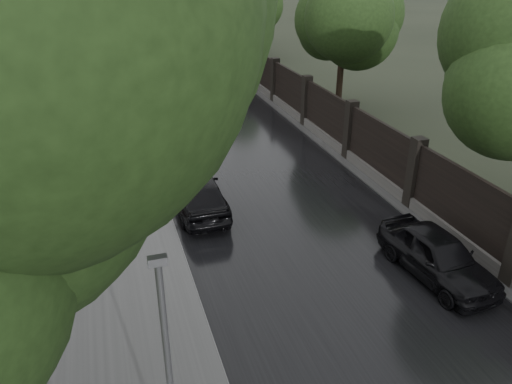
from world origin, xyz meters
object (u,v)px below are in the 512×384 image
tree_left_far (51,12)px  car_right_near (437,255)px  tree_right_b (344,23)px  traffic_light (126,73)px  hatchback_left (198,193)px

tree_left_far → car_right_near: 26.69m
tree_right_b → traffic_light: (-11.80, 2.99, -2.55)m
hatchback_left → traffic_light: bearing=-83.8°
car_right_near → tree_left_far: bearing=109.5°
traffic_light → car_right_near: size_ratio=0.98×
tree_right_b → car_right_near: tree_right_b is taller
tree_right_b → car_right_near: (-4.69, -15.98, -4.26)m
tree_right_b → hatchback_left: (-10.43, -9.93, -4.22)m
tree_left_far → hatchback_left: 19.17m
tree_left_far → hatchback_left: (5.07, -17.93, -4.51)m
tree_right_b → hatchback_left: 15.00m
tree_right_b → car_right_near: size_ratio=1.73×
tree_left_far → car_right_near: tree_left_far is taller
traffic_light → hatchback_left: (1.37, -12.92, -1.67)m
tree_left_far → car_right_near: bearing=-65.7°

